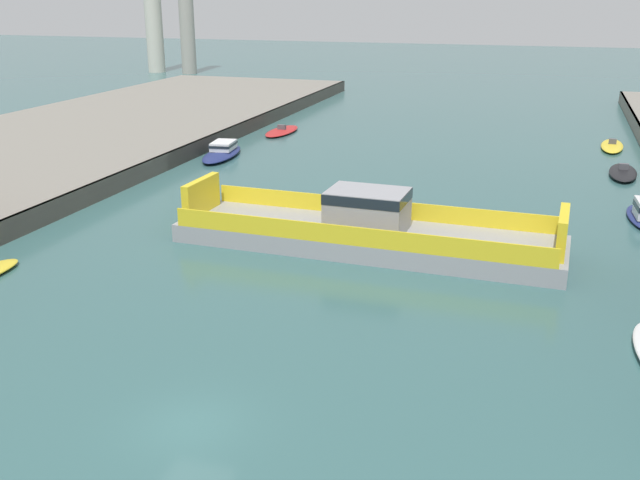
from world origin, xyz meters
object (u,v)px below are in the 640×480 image
chain_ferry (367,230)px  moored_boat_mid_left (612,146)px  moored_boat_upstream_a (282,131)px  moored_boat_far_left (623,172)px  moored_boat_mid_right (222,151)px

chain_ferry → moored_boat_mid_left: 39.14m
moored_boat_mid_left → moored_boat_upstream_a: 33.86m
moored_boat_mid_left → moored_boat_upstream_a: moored_boat_mid_left is taller
chain_ferry → moored_boat_far_left: chain_ferry is taller
moored_boat_far_left → moored_boat_mid_right: bearing=-174.3°
moored_boat_mid_right → moored_boat_far_left: (35.06, 3.50, -0.24)m
chain_ferry → moored_boat_mid_left: (15.80, 35.80, -0.86)m
moored_boat_mid_right → moored_boat_upstream_a: (1.08, 12.91, -0.29)m
moored_boat_mid_right → moored_boat_upstream_a: size_ratio=1.17×
moored_boat_mid_right → moored_boat_mid_left: bearing=23.6°
moored_boat_mid_left → moored_boat_far_left: moored_boat_far_left is taller
moored_boat_far_left → moored_boat_upstream_a: 35.26m
moored_boat_mid_left → moored_boat_upstream_a: (-33.78, -2.29, -0.01)m
moored_boat_upstream_a → moored_boat_far_left: bearing=-15.5°
moored_boat_mid_right → moored_boat_far_left: moored_boat_mid_right is taller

